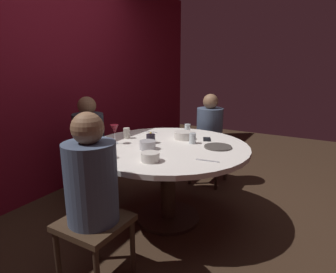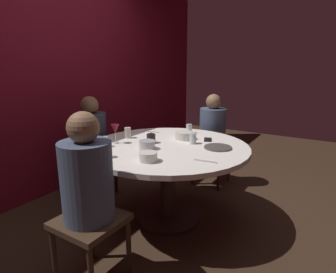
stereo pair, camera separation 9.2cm
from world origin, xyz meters
name	(u,v)px [view 2 (the right image)]	position (x,y,z in m)	size (l,w,h in m)	color
ground_plane	(168,218)	(0.00, 0.00, 0.00)	(8.00, 8.00, 0.00)	#382619
back_wall	(56,77)	(0.00, 1.49, 1.30)	(6.00, 0.10, 2.60)	maroon
dining_table	(168,159)	(0.00, 0.00, 0.60)	(1.45, 1.45, 0.73)	white
seated_diner_left	(87,182)	(-0.95, 0.00, 0.72)	(0.40, 0.40, 1.17)	#3F2D1E
seated_diner_back	(91,135)	(0.00, 0.98, 0.69)	(0.40, 0.40, 1.12)	#3F2D1E
seated_diner_right	(213,129)	(1.01, 0.00, 0.69)	(0.40, 0.40, 1.10)	#3F2D1E
candle_holder	(151,138)	(-0.02, 0.17, 0.77)	(0.08, 0.08, 0.10)	black
wine_glass	(115,130)	(-0.20, 0.45, 0.86)	(0.08, 0.08, 0.18)	silver
dinner_plate	(218,147)	(0.15, -0.42, 0.74)	(0.24, 0.24, 0.01)	#4C4742
cell_phone	(208,140)	(0.35, -0.23, 0.74)	(0.07, 0.14, 0.01)	black
bowl_serving_large	(147,145)	(-0.19, 0.09, 0.77)	(0.14, 0.14, 0.07)	#B7B7BC
bowl_salad_center	(148,157)	(-0.45, -0.11, 0.77)	(0.14, 0.14, 0.07)	silver
bowl_small_white	(184,135)	(0.26, -0.02, 0.77)	(0.18, 0.18, 0.07)	silver
cup_near_candle	(94,148)	(-0.53, 0.38, 0.77)	(0.08, 0.08, 0.09)	beige
cup_by_left_diner	(128,133)	(0.01, 0.47, 0.78)	(0.06, 0.06, 0.10)	beige
cup_by_right_diner	(189,129)	(0.51, 0.05, 0.78)	(0.06, 0.06, 0.10)	silver
cup_center_front	(104,150)	(-0.56, 0.24, 0.79)	(0.07, 0.07, 0.12)	silver
cup_far_edge	(193,139)	(0.16, -0.17, 0.78)	(0.06, 0.06, 0.09)	silver
cup_beside_wine	(105,142)	(-0.34, 0.45, 0.78)	(0.06, 0.06, 0.09)	silver
fork_near_plate	(151,132)	(0.34, 0.43, 0.73)	(0.02, 0.18, 0.01)	#B7B7BC
knife_near_plate	(205,161)	(-0.23, -0.47, 0.73)	(0.02, 0.18, 0.01)	#B7B7BC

